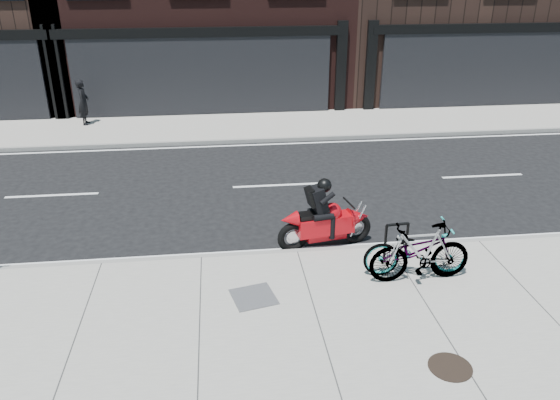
{
  "coord_description": "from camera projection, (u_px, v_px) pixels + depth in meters",
  "views": [
    {
      "loc": [
        -1.54,
        -11.9,
        5.75
      ],
      "look_at": [
        -0.25,
        -1.02,
        0.9
      ],
      "focal_mm": 35.0,
      "sensor_mm": 36.0,
      "label": 1
    }
  ],
  "objects": [
    {
      "name": "motorcycle",
      "position": [
        329.0,
        219.0,
        11.68
      ],
      "size": [
        2.14,
        0.7,
        1.6
      ],
      "rotation": [
        0.0,
        0.0,
        0.17
      ],
      "color": "black",
      "rests_on": "ground"
    },
    {
      "name": "bicycle_rear",
      "position": [
        420.0,
        253.0,
        10.21
      ],
      "size": [
        1.96,
        0.59,
        1.17
      ],
      "primitive_type": "imported",
      "rotation": [
        0.0,
        0.0,
        4.73
      ],
      "color": "gray",
      "rests_on": "sidewalk_near"
    },
    {
      "name": "bicycle_front",
      "position": [
        416.0,
        249.0,
        10.43
      ],
      "size": [
        2.07,
        0.83,
        1.07
      ],
      "primitive_type": "imported",
      "rotation": [
        0.0,
        0.0,
        1.51
      ],
      "color": "gray",
      "rests_on": "sidewalk_near"
    },
    {
      "name": "manhole_cover",
      "position": [
        450.0,
        367.0,
        8.19
      ],
      "size": [
        0.85,
        0.85,
        0.02
      ],
      "primitive_type": "cylinder",
      "rotation": [
        0.0,
        0.0,
        0.36
      ],
      "color": "black",
      "rests_on": "sidewalk_near"
    },
    {
      "name": "sidewalk_far",
      "position": [
        259.0,
        126.0,
        20.31
      ],
      "size": [
        60.0,
        3.5,
        0.13
      ],
      "primitive_type": "cube",
      "color": "gray",
      "rests_on": "ground"
    },
    {
      "name": "pedestrian",
      "position": [
        83.0,
        102.0,
        19.93
      ],
      "size": [
        0.42,
        0.62,
        1.65
      ],
      "primitive_type": "imported",
      "rotation": [
        0.0,
        0.0,
        1.61
      ],
      "color": "black",
      "rests_on": "sidewalk_far"
    },
    {
      "name": "utility_grate",
      "position": [
        254.0,
        297.0,
        9.9
      ],
      "size": [
        0.9,
        0.9,
        0.02
      ],
      "primitive_type": "cube",
      "rotation": [
        0.0,
        0.0,
        0.23
      ],
      "color": "#4A4A4C",
      "rests_on": "sidewalk_near"
    },
    {
      "name": "ground",
      "position": [
        285.0,
        216.0,
        13.3
      ],
      "size": [
        120.0,
        120.0,
        0.0
      ],
      "primitive_type": "plane",
      "color": "black",
      "rests_on": "ground"
    },
    {
      "name": "bike_rack",
      "position": [
        396.0,
        239.0,
        10.89
      ],
      "size": [
        0.51,
        0.09,
        0.85
      ],
      "rotation": [
        0.0,
        0.0,
        0.08
      ],
      "color": "black",
      "rests_on": "sidewalk_near"
    },
    {
      "name": "sidewalk_near",
      "position": [
        325.0,
        347.0,
        8.73
      ],
      "size": [
        60.0,
        6.0,
        0.13
      ],
      "primitive_type": "cube",
      "color": "gray",
      "rests_on": "ground"
    }
  ]
}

